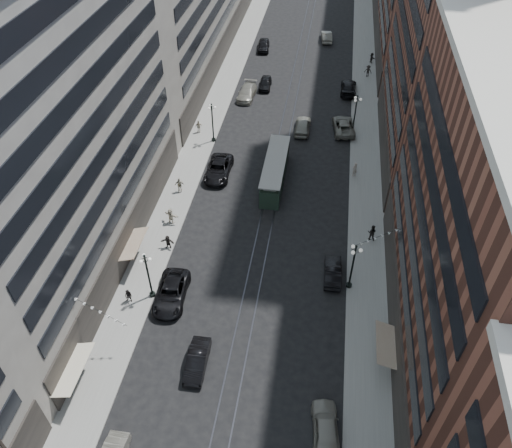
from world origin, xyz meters
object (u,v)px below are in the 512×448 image
Objects in this scene: car_11 at (343,126)px; car_12 at (348,87)px; pedestrian_9 at (368,71)px; pedestrian_extra_1 at (180,185)px; car_8 at (247,92)px; lamppost_sw_far at (148,274)px; lamppost_se_mid at (355,113)px; car_7 at (219,169)px; car_14 at (327,36)px; car_5 at (197,361)px; streetcar at (275,172)px; pedestrian_extra_2 at (372,58)px; car_10 at (333,271)px; pedestrian_extra_0 at (171,216)px; lamppost_se_far at (353,265)px; car_13 at (265,83)px; car_extra_0 at (303,126)px; pedestrian_7 at (372,232)px; pedestrian_2 at (129,296)px; pedestrian_8 at (355,169)px; car_2 at (171,293)px; lamppost_sw_mid at (212,121)px; car_4 at (326,428)px; pedestrian_6 at (199,127)px; pedestrian_5 at (168,242)px.

car_12 reaches higher than car_11.
pedestrian_9 is 40.18m from pedestrian_extra_1.
lamppost_sw_far is at bearing -90.70° from car_8.
car_11 is 3.08× the size of pedestrian_9.
lamppost_se_mid reaches higher than car_7.
pedestrian_9 is at bearing 111.84° from car_14.
lamppost_se_mid is 0.94× the size of car_11.
car_7 reaches higher than car_5.
car_14 is (4.10, 43.42, -0.58)m from streetcar.
pedestrian_extra_1 is 45.13m from pedestrian_extra_2.
car_10 is 0.77× the size of car_11.
car_11 is 28.57m from pedestrian_extra_0.
car_14 is (-5.10, 59.03, -2.27)m from lamppost_se_far.
lamppost_sw_far reaches higher than car_12.
lamppost_se_mid is 17.85m from car_13.
car_extra_0 is 2.74× the size of pedestrian_extra_1.
streetcar is 31.76m from pedestrian_9.
car_5 is 0.78× the size of car_8.
car_7 is 28.37m from car_12.
car_11 is at bearing 62.09° from lamppost_sw_far.
pedestrian_7 is 22.64m from pedestrian_extra_1.
lamppost_se_mid is at bearing 60.10° from lamppost_sw_far.
pedestrian_9 is at bearing 68.99° from streetcar.
pedestrian_extra_2 is (18.89, 14.96, 0.17)m from car_8.
pedestrian_extra_0 is at bearing 68.70° from car_14.
car_12 is (19.50, 44.68, -0.08)m from pedestrian_2.
car_5 is at bearing -89.74° from pedestrian_9.
car_8 reaches higher than car_5.
pedestrian_2 reaches higher than car_14.
pedestrian_extra_1 reaches higher than car_7.
car_2 is at bearing 13.82° from pedestrian_8.
pedestrian_8 is at bearing 6.90° from car_7.
car_4 is at bearing -65.94° from lamppost_sw_mid.
pedestrian_6 is at bearing 112.00° from pedestrian_extra_2.
car_11 is at bearing 88.04° from car_12.
lamppost_sw_mid is 0.94× the size of car_11.
pedestrian_8 is at bearing 93.37° from car_12.
lamppost_se_far is at bearing -102.84° from car_4.
pedestrian_extra_0 is (-3.29, -9.54, 0.22)m from car_7.
pedestrian_6 is (-0.53, 29.79, 0.11)m from pedestrian_2.
lamppost_sw_mid reaches higher than pedestrian_8.
streetcar is at bearing 67.22° from pedestrian_2.
car_10 is 2.38× the size of pedestrian_9.
car_5 is 26.74m from car_7.
car_7 is at bearing -46.99° from car_10.
pedestrian_5 is at bearing 105.60° from car_2.
car_11 is 5.62m from car_extra_0.
lamppost_se_far is at bearing 104.00° from car_extra_0.
pedestrian_extra_2 is at bearing -108.41° from car_11.
car_10 is 2.67× the size of pedestrian_extra_2.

